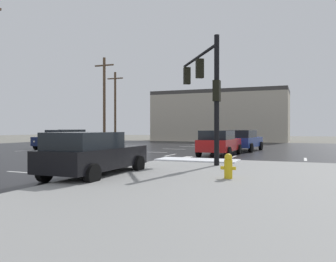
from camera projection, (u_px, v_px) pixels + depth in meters
ground_plane at (142, 155)px, 22.26m from camera, size 120.00×120.00×0.00m
road_asphalt at (142, 154)px, 22.26m from camera, size 44.00×44.00×0.02m
snow_strip_curbside at (197, 160)px, 16.69m from camera, size 4.00×1.60×0.06m
lane_markings at (150, 156)px, 20.53m from camera, size 36.15×36.15×0.01m
traffic_signal_mast at (205, 82)px, 15.94m from camera, size 3.16×4.61×5.60m
fire_hydrant at (228, 166)px, 10.68m from camera, size 0.48×0.26×0.79m
strip_building_background at (221, 116)px, 47.16m from camera, size 18.04×8.00×6.86m
sedan_blue at (244, 140)px, 25.50m from camera, size 2.42×4.68×1.58m
sedan_red at (219, 142)px, 21.00m from camera, size 2.11×4.57×1.58m
sedan_black at (93, 154)px, 11.64m from camera, size 2.02×4.54×1.58m
sedan_navy at (59, 139)px, 28.39m from camera, size 2.40×4.67×1.58m
sedan_grey at (76, 136)px, 37.35m from camera, size 4.64×2.29×1.58m
utility_pole_far at (104, 99)px, 34.88m from camera, size 2.20×0.28×9.05m
utility_pole_distant at (115, 105)px, 42.73m from camera, size 2.20×0.28×8.86m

